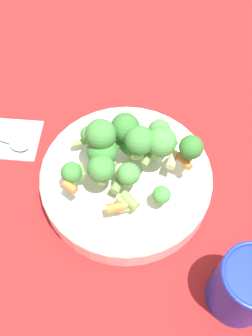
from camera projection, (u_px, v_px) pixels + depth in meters
ground_plane at (126, 185)px, 0.66m from camera, size 3.00×3.00×0.00m
bowl at (126, 179)px, 0.64m from camera, size 0.28×0.28×0.04m
pasta_salad at (127, 148)px, 0.59m from camera, size 0.18×0.21×0.10m
cup at (245, 286)px, 0.52m from camera, size 0.09×0.09×0.11m
napkin at (2, 138)px, 0.71m from camera, size 0.15×0.16×0.01m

